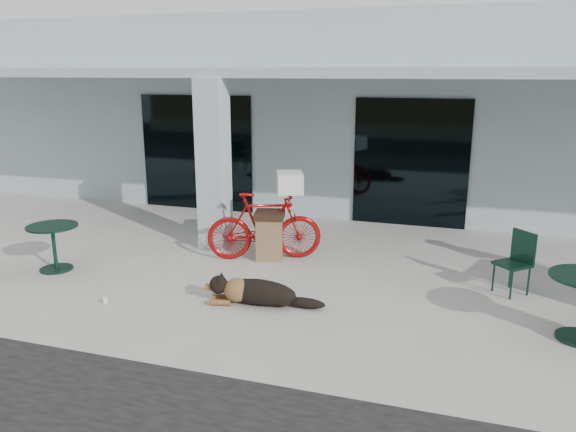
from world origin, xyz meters
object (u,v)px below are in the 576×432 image
(dog, at_px, (259,291))
(cafe_table_near, at_px, (54,248))
(bicycle, at_px, (264,226))
(cafe_chair_far_b, at_px, (512,263))
(trash_receptacle, at_px, (270,235))

(dog, bearing_deg, cafe_table_near, 162.05)
(bicycle, relative_size, cafe_chair_far_b, 2.11)
(cafe_table_near, height_order, cafe_chair_far_b, cafe_chair_far_b)
(bicycle, height_order, cafe_table_near, bicycle)
(dog, xyz_separation_m, trash_receptacle, (-0.53, 1.97, 0.22))
(bicycle, height_order, trash_receptacle, bicycle)
(cafe_table_near, distance_m, cafe_chair_far_b, 7.30)
(dog, distance_m, cafe_chair_far_b, 3.78)
(dog, xyz_separation_m, cafe_chair_far_b, (3.44, 1.54, 0.26))
(bicycle, xyz_separation_m, trash_receptacle, (0.09, 0.04, -0.17))
(bicycle, relative_size, trash_receptacle, 2.32)
(cafe_table_near, distance_m, trash_receptacle, 3.62)
(cafe_chair_far_b, relative_size, trash_receptacle, 1.10)
(cafe_table_near, bearing_deg, dog, -4.97)
(dog, relative_size, trash_receptacle, 1.48)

